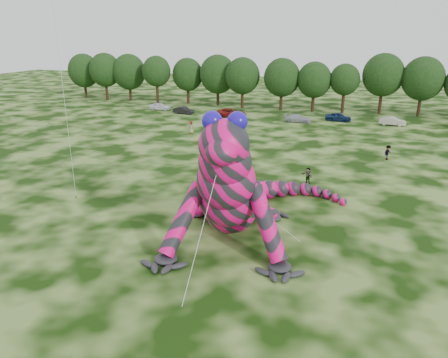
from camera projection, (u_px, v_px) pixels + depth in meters
ground at (256, 261)px, 27.62m from camera, size 240.00×240.00×0.00m
inflatable_gecko at (233, 166)px, 31.19m from camera, size 19.22×21.58×9.45m
tree_0 at (84, 76)px, 95.83m from camera, size 6.91×6.22×9.51m
tree_1 at (106, 76)px, 92.84m from camera, size 6.74×6.07×9.81m
tree_2 at (129, 77)px, 91.89m from camera, size 7.04×6.34×9.64m
tree_3 at (157, 80)px, 88.19m from camera, size 5.81×5.23×9.44m
tree_4 at (188, 81)px, 87.89m from camera, size 6.22×5.60×9.06m
tree_5 at (218, 80)px, 85.55m from camera, size 7.16×6.44×9.80m
tree_6 at (242, 83)px, 82.34m from camera, size 6.52×5.86×9.49m
tree_7 at (282, 84)px, 80.19m from camera, size 6.68×6.01×9.48m
tree_8 at (314, 87)px, 78.67m from camera, size 6.14×5.53×8.94m
tree_9 at (344, 89)px, 77.43m from camera, size 5.27×4.74×8.68m
tree_10 at (382, 84)px, 76.33m from camera, size 7.09×6.38×10.50m
tree_11 at (422, 87)px, 74.13m from camera, size 7.01×6.31×10.07m
car_0 at (160, 106)px, 81.53m from camera, size 4.15×1.93×1.37m
car_1 at (184, 110)px, 77.59m from camera, size 4.02×1.89×1.27m
car_2 at (231, 113)px, 74.89m from camera, size 5.43×3.12×1.42m
car_3 at (298, 118)px, 70.34m from camera, size 4.35×1.82×1.26m
car_4 at (338, 117)px, 71.25m from camera, size 4.35×2.29×1.41m
car_5 at (393, 121)px, 68.01m from camera, size 4.06×1.79×1.30m
spectator_2 at (388, 153)px, 49.50m from camera, size 1.15×1.25×1.68m
spectator_0 at (221, 146)px, 51.94m from camera, size 0.47×0.69×1.85m
spectator_4 at (191, 127)px, 62.57m from camera, size 0.97×0.76×1.75m
spectator_1 at (233, 149)px, 50.78m from camera, size 1.00×0.83×1.88m
spectator_5 at (308, 176)px, 41.58m from camera, size 1.47×1.28×1.60m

